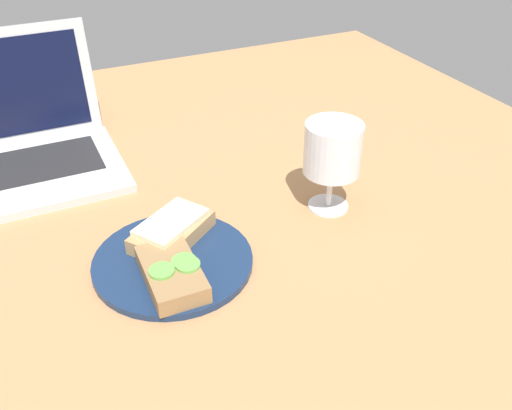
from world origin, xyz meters
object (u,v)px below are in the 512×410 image
laptop (5,147)px  sandwich_with_cucumber (172,273)px  wine_glass (333,152)px  plate (173,262)px  sandwich_with_cheese (172,230)px

laptop → sandwich_with_cucumber: bearing=-68.5°
wine_glass → sandwich_with_cucumber: bearing=-164.8°
plate → sandwich_with_cheese: size_ratio=1.58×
laptop → sandwich_with_cheese: bearing=-59.5°
plate → sandwich_with_cucumber: (-1.38, -4.33, 1.81)cm
sandwich_with_cheese → laptop: 37.03cm
sandwich_with_cheese → wine_glass: (24.78, -1.15, 7.07)cm
sandwich_with_cucumber → sandwich_with_cheese: (2.81, 8.63, 0.20)cm
sandwich_with_cucumber → wine_glass: size_ratio=0.84×
sandwich_with_cucumber → laptop: laptop is taller
sandwich_with_cucumber → wine_glass: (27.59, 7.48, 7.27)cm
sandwich_with_cheese → laptop: (-18.77, 31.87, 1.87)cm
plate → laptop: laptop is taller
sandwich_with_cucumber → sandwich_with_cheese: sandwich_with_cheese is taller
wine_glass → plate: bearing=-173.1°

